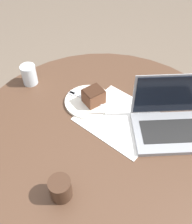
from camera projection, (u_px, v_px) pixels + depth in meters
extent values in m
plane|color=#6B5B4C|center=(102.00, 211.00, 1.63)|extent=(12.00, 12.00, 0.00)
cylinder|color=#4C3323|center=(102.00, 211.00, 1.62)|extent=(0.56, 0.56, 0.02)
cylinder|color=#4C3323|center=(103.00, 182.00, 1.35)|extent=(0.10, 0.10, 0.72)
cylinder|color=#4C3323|center=(105.00, 138.00, 1.07)|extent=(1.15, 1.15, 0.03)
cube|color=white|center=(121.00, 118.00, 1.13)|extent=(0.34, 0.30, 0.00)
cylinder|color=silver|center=(88.00, 101.00, 1.19)|extent=(0.21, 0.21, 0.01)
cube|color=brown|center=(94.00, 96.00, 1.16)|extent=(0.10, 0.10, 0.07)
cube|color=#351E13|center=(94.00, 91.00, 1.13)|extent=(0.09, 0.10, 0.00)
cube|color=silver|center=(85.00, 98.00, 1.19)|extent=(0.17, 0.04, 0.00)
cube|color=silver|center=(72.00, 93.00, 1.22)|extent=(0.03, 0.03, 0.00)
cylinder|color=#3D2619|center=(60.00, 189.00, 0.86)|extent=(0.08, 0.08, 0.09)
cylinder|color=silver|center=(29.00, 75.00, 1.25)|extent=(0.07, 0.07, 0.10)
cube|color=gray|center=(174.00, 132.00, 1.07)|extent=(0.38, 0.37, 0.02)
cube|color=black|center=(174.00, 131.00, 1.06)|extent=(0.28, 0.27, 0.00)
cube|color=gray|center=(173.00, 94.00, 1.06)|extent=(0.25, 0.22, 0.20)
cube|color=black|center=(173.00, 95.00, 1.06)|extent=(0.24, 0.20, 0.19)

